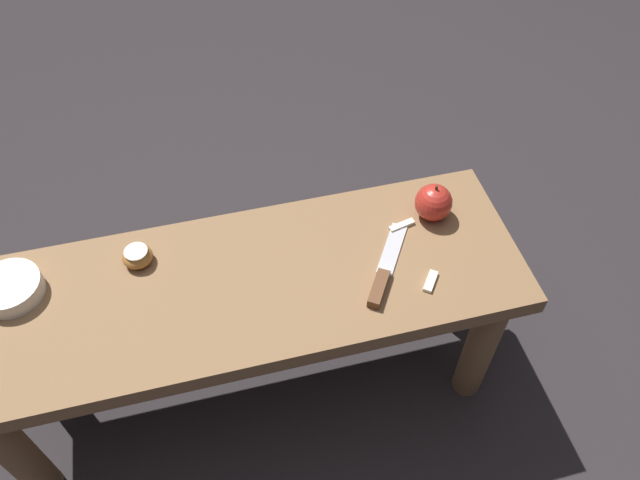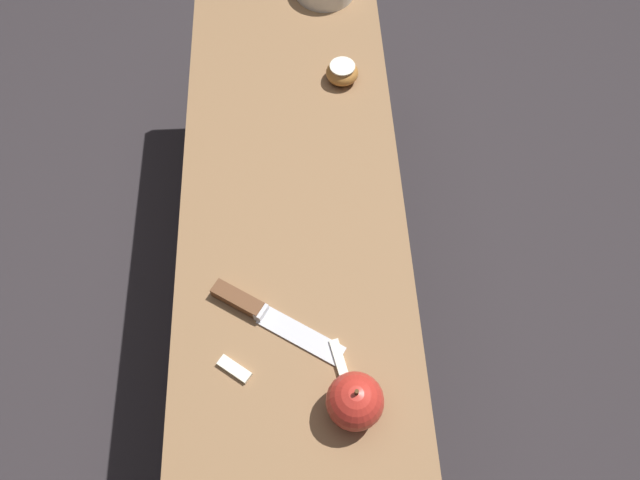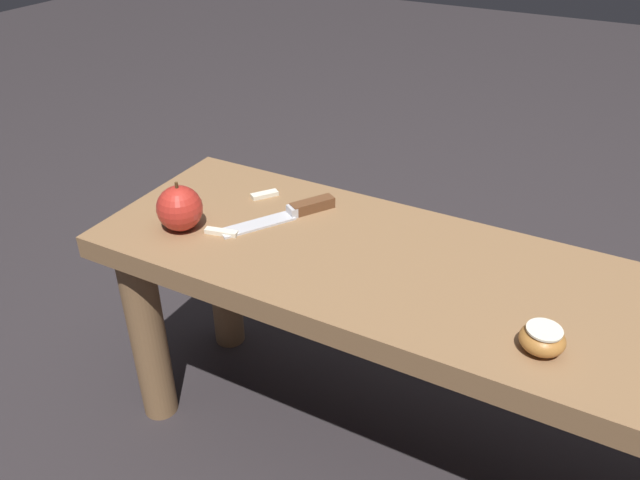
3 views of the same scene
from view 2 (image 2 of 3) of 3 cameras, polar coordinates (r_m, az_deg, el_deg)
The scene contains 7 objects.
ground_plane at distance 1.45m, azimuth -1.97°, elevation -3.25°, with size 8.00×8.00×0.00m, color #2D282B.
wooden_bench at distance 1.15m, azimuth -2.50°, elevation 4.40°, with size 1.12×0.37×0.44m.
knife at distance 0.94m, azimuth -5.76°, elevation -6.42°, with size 0.14×0.20×0.02m.
apple_whole at distance 0.86m, azimuth 3.21°, elevation -14.50°, with size 0.08×0.08×0.09m.
apple_cut at distance 1.18m, azimuth 2.04°, elevation 15.08°, with size 0.06×0.06×0.03m.
apple_slice_near_knife at distance 0.91m, azimuth -7.84°, elevation -11.60°, with size 0.04×0.05×0.01m.
apple_slice_center at distance 0.91m, azimuth 1.74°, elevation -10.78°, with size 0.06×0.03×0.01m.
Camera 2 is at (-0.63, -0.02, 1.30)m, focal length 35.00 mm.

